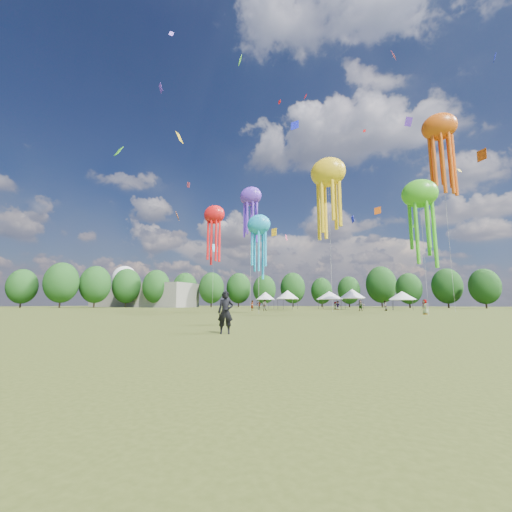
% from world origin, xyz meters
% --- Properties ---
extents(ground, '(300.00, 300.00, 0.00)m').
position_xyz_m(ground, '(0.00, 0.00, 0.00)').
color(ground, '#384416').
rests_on(ground, ground).
extents(observer_main, '(0.74, 0.66, 1.71)m').
position_xyz_m(observer_main, '(7.32, -2.91, 0.86)').
color(observer_main, black).
rests_on(observer_main, ground).
extents(spectator_near, '(0.98, 0.79, 1.91)m').
position_xyz_m(spectator_near, '(-8.62, 36.32, 0.96)').
color(spectator_near, gray).
rests_on(spectator_near, ground).
extents(spectators_far, '(30.19, 30.66, 1.84)m').
position_xyz_m(spectators_far, '(2.06, 44.31, 0.88)').
color(spectators_far, gray).
rests_on(spectators_far, ground).
extents(festival_tents, '(35.59, 11.94, 4.26)m').
position_xyz_m(festival_tents, '(-2.75, 55.66, 3.07)').
color(festival_tents, '#47474C').
rests_on(festival_tents, ground).
extents(show_kites, '(48.75, 26.29, 30.97)m').
position_xyz_m(show_kites, '(0.40, 36.50, 19.19)').
color(show_kites, '#6A32E2').
rests_on(show_kites, ground).
extents(small_kites, '(72.98, 52.85, 44.65)m').
position_xyz_m(small_kites, '(-2.13, 42.85, 29.34)').
color(small_kites, '#6A32E2').
rests_on(small_kites, ground).
extents(treeline, '(201.57, 95.24, 13.43)m').
position_xyz_m(treeline, '(-3.87, 62.51, 6.54)').
color(treeline, '#38281C').
rests_on(treeline, ground).
extents(hangar, '(40.00, 12.00, 8.00)m').
position_xyz_m(hangar, '(-72.00, 72.00, 4.00)').
color(hangar, gray).
rests_on(hangar, ground).
extents(radome, '(9.00, 9.00, 16.00)m').
position_xyz_m(radome, '(-88.00, 78.00, 9.99)').
color(radome, white).
rests_on(radome, ground).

